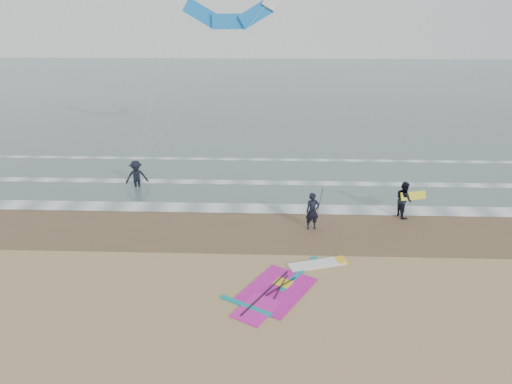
{
  "coord_description": "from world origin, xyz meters",
  "views": [
    {
      "loc": [
        -1.29,
        -13.12,
        9.39
      ],
      "look_at": [
        -1.96,
        5.0,
        2.2
      ],
      "focal_mm": 32.0,
      "sensor_mm": 36.0,
      "label": 1
    }
  ],
  "objects_px": {
    "windsurf_rig": "(289,283)",
    "person_wading": "(136,171)",
    "person_standing": "(312,211)",
    "surf_kite": "(228,7)",
    "person_walking": "(404,199)"
  },
  "relations": [
    {
      "from": "surf_kite",
      "to": "person_walking",
      "type": "bearing_deg",
      "value": -35.09
    },
    {
      "from": "person_walking",
      "to": "surf_kite",
      "type": "xyz_separation_m",
      "value": [
        -8.94,
        6.28,
        8.72
      ]
    },
    {
      "from": "windsurf_rig",
      "to": "person_standing",
      "type": "xyz_separation_m",
      "value": [
        1.2,
        4.67,
        0.85
      ]
    },
    {
      "from": "windsurf_rig",
      "to": "person_wading",
      "type": "distance_m",
      "value": 12.83
    },
    {
      "from": "person_wading",
      "to": "surf_kite",
      "type": "distance_m",
      "value": 10.47
    },
    {
      "from": "person_walking",
      "to": "surf_kite",
      "type": "relative_size",
      "value": 0.18
    },
    {
      "from": "person_wading",
      "to": "surf_kite",
      "type": "height_order",
      "value": "surf_kite"
    },
    {
      "from": "windsurf_rig",
      "to": "person_standing",
      "type": "distance_m",
      "value": 4.89
    },
    {
      "from": "person_walking",
      "to": "person_wading",
      "type": "xyz_separation_m",
      "value": [
        -14.12,
        3.47,
        0.07
      ]
    },
    {
      "from": "surf_kite",
      "to": "person_standing",
      "type": "bearing_deg",
      "value": -60.62
    },
    {
      "from": "person_wading",
      "to": "surf_kite",
      "type": "relative_size",
      "value": 0.19
    },
    {
      "from": "windsurf_rig",
      "to": "surf_kite",
      "type": "xyz_separation_m",
      "value": [
        -3.2,
        12.48,
        9.59
      ]
    },
    {
      "from": "windsurf_rig",
      "to": "surf_kite",
      "type": "height_order",
      "value": "surf_kite"
    },
    {
      "from": "windsurf_rig",
      "to": "person_walking",
      "type": "height_order",
      "value": "person_walking"
    },
    {
      "from": "person_standing",
      "to": "person_wading",
      "type": "bearing_deg",
      "value": 140.39
    }
  ]
}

